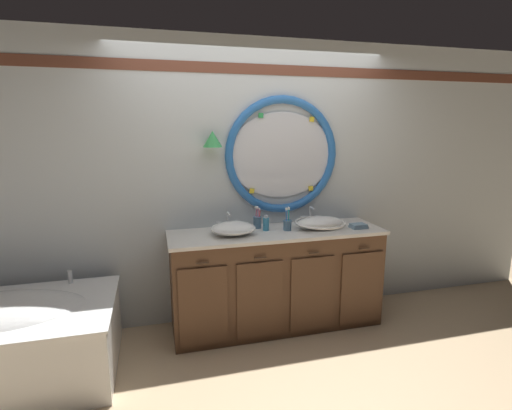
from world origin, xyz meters
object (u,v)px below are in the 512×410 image
sink_basin_left (233,228)px  folded_hand_towel (358,226)px  soap_dispenser (266,224)px  sink_basin_right (320,223)px  toothbrush_holder_right (287,224)px  toothbrush_holder_left (257,221)px

sink_basin_left → folded_hand_towel: 1.16m
soap_dispenser → folded_hand_towel: size_ratio=0.98×
sink_basin_left → sink_basin_right: size_ratio=0.84×
toothbrush_holder_right → toothbrush_holder_left: bearing=148.8°
sink_basin_left → soap_dispenser: size_ratio=2.69×
sink_basin_left → folded_hand_towel: bearing=-4.0°
sink_basin_left → toothbrush_holder_left: size_ratio=1.87×
sink_basin_right → soap_dispenser: soap_dispenser is taller
toothbrush_holder_left → toothbrush_holder_right: 0.28m
sink_basin_right → soap_dispenser: 0.50m
soap_dispenser → folded_hand_towel: (0.84, -0.14, -0.04)m
toothbrush_holder_left → folded_hand_towel: 0.93m
sink_basin_right → folded_hand_towel: sink_basin_right is taller
sink_basin_right → soap_dispenser: bearing=172.9°
toothbrush_holder_left → toothbrush_holder_right: (0.24, -0.14, -0.01)m
sink_basin_right → folded_hand_towel: (0.35, -0.08, -0.03)m
sink_basin_right → folded_hand_towel: size_ratio=3.13×
sink_basin_left → soap_dispenser: 0.32m
sink_basin_right → toothbrush_holder_left: 0.57m
soap_dispenser → toothbrush_holder_left: bearing=117.2°
toothbrush_holder_left → toothbrush_holder_right: size_ratio=0.97×
folded_hand_towel → soap_dispenser: bearing=170.4°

